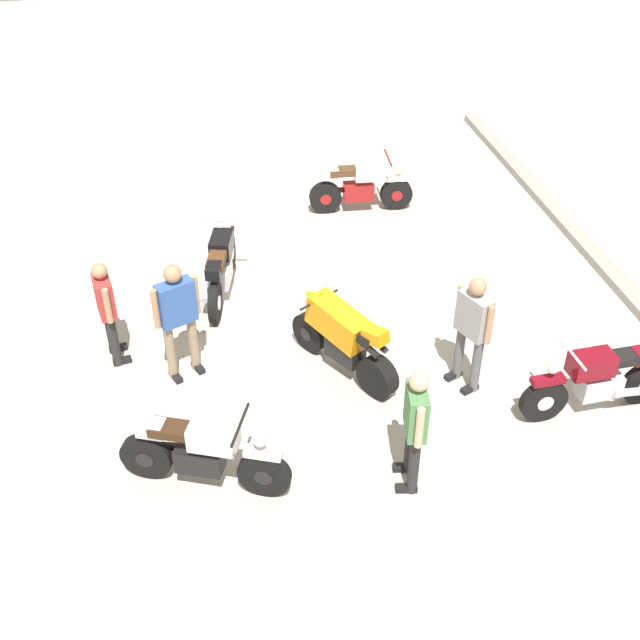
# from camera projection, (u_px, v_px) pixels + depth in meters

# --- Properties ---
(ground_plane) EXTENTS (40.00, 40.00, 0.00)m
(ground_plane) POSITION_uv_depth(u_px,v_px,m) (342.00, 313.00, 12.24)
(ground_plane) COLOR #ADAAA3
(curb_edge) EXTENTS (14.00, 0.30, 0.15)m
(curb_edge) POSITION_uv_depth(u_px,v_px,m) (615.00, 278.00, 12.89)
(curb_edge) COLOR gray
(curb_edge) RESTS_ON ground
(motorcycle_orange_sportbike) EXTENTS (1.76, 1.20, 1.14)m
(motorcycle_orange_sportbike) POSITION_uv_depth(u_px,v_px,m) (342.00, 336.00, 10.78)
(motorcycle_orange_sportbike) COLOR black
(motorcycle_orange_sportbike) RESTS_ON ground
(motorcycle_black_cruiser) EXTENTS (2.06, 0.85, 1.09)m
(motorcycle_black_cruiser) POSITION_uv_depth(u_px,v_px,m) (221.00, 266.00, 12.36)
(motorcycle_black_cruiser) COLOR black
(motorcycle_black_cruiser) RESTS_ON ground
(motorcycle_cream_vintage) EXTENTS (0.70, 1.96, 1.07)m
(motorcycle_cream_vintage) POSITION_uv_depth(u_px,v_px,m) (361.00, 187.00, 14.64)
(motorcycle_cream_vintage) COLOR black
(motorcycle_cream_vintage) RESTS_ON ground
(motorcycle_silver_cruiser) EXTENTS (0.99, 1.98, 1.09)m
(motorcycle_silver_cruiser) POSITION_uv_depth(u_px,v_px,m) (202.00, 453.00, 9.12)
(motorcycle_silver_cruiser) COLOR black
(motorcycle_silver_cruiser) RESTS_ON ground
(motorcycle_maroon_cruiser) EXTENTS (0.70, 2.09, 1.09)m
(motorcycle_maroon_cruiser) POSITION_uv_depth(u_px,v_px,m) (598.00, 380.00, 10.16)
(motorcycle_maroon_cruiser) COLOR black
(motorcycle_maroon_cruiser) RESTS_ON ground
(person_in_blue_shirt) EXTENTS (0.47, 0.66, 1.78)m
(person_in_blue_shirt) POSITION_uv_depth(u_px,v_px,m) (178.00, 313.00, 10.48)
(person_in_blue_shirt) COLOR gray
(person_in_blue_shirt) RESTS_ON ground
(person_in_green_shirt) EXTENTS (0.66, 0.37, 1.68)m
(person_in_green_shirt) POSITION_uv_depth(u_px,v_px,m) (415.00, 422.00, 8.90)
(person_in_green_shirt) COLOR #262628
(person_in_green_shirt) RESTS_ON ground
(person_in_gray_shirt) EXTENTS (0.65, 0.46, 1.73)m
(person_in_gray_shirt) POSITION_uv_depth(u_px,v_px,m) (472.00, 325.00, 10.32)
(person_in_gray_shirt) COLOR #59595B
(person_in_gray_shirt) RESTS_ON ground
(person_in_red_shirt) EXTENTS (0.63, 0.38, 1.60)m
(person_in_red_shirt) POSITION_uv_depth(u_px,v_px,m) (107.00, 307.00, 10.82)
(person_in_red_shirt) COLOR #262628
(person_in_red_shirt) RESTS_ON ground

